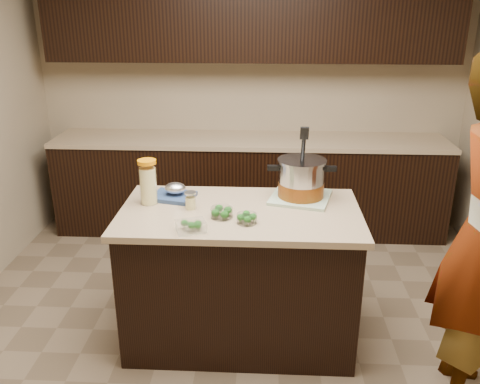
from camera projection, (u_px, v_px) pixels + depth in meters
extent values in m
plane|color=brown|center=(240.00, 334.00, 3.39)|extent=(4.00, 4.00, 0.00)
cube|color=tan|center=(251.00, 84.00, 4.78)|extent=(4.00, 0.04, 2.70)
cube|color=black|center=(250.00, 186.00, 4.82)|extent=(3.60, 0.60, 0.86)
cube|color=tan|center=(250.00, 140.00, 4.66)|extent=(3.60, 0.63, 0.04)
cube|color=black|center=(251.00, 17.00, 4.39)|extent=(3.60, 0.35, 0.75)
cube|color=black|center=(240.00, 278.00, 3.24)|extent=(1.40, 0.75, 0.86)
cube|color=tan|center=(240.00, 214.00, 3.08)|extent=(1.46, 0.81, 0.04)
cube|color=#639262|center=(300.00, 197.00, 3.25)|extent=(0.44, 0.44, 0.02)
cylinder|color=#B7B7BC|center=(301.00, 179.00, 3.21)|extent=(0.29, 0.29, 0.23)
cylinder|color=brown|center=(301.00, 189.00, 3.23)|extent=(0.29, 0.29, 0.09)
cylinder|color=#B7B7BC|center=(302.00, 161.00, 3.16)|extent=(0.31, 0.31, 0.02)
cube|color=black|center=(273.00, 168.00, 3.19)|extent=(0.07, 0.04, 0.03)
cube|color=black|center=(331.00, 169.00, 3.17)|extent=(0.07, 0.04, 0.03)
cylinder|color=black|center=(303.00, 152.00, 3.11)|extent=(0.03, 0.12, 0.28)
cylinder|color=#E0D489|center=(148.00, 186.00, 3.14)|extent=(0.13, 0.13, 0.23)
cylinder|color=white|center=(148.00, 184.00, 3.14)|extent=(0.14, 0.14, 0.26)
cylinder|color=orange|center=(147.00, 162.00, 3.09)|extent=(0.15, 0.15, 0.02)
cylinder|color=#E0D489|center=(191.00, 203.00, 3.08)|extent=(0.06, 0.06, 0.08)
cylinder|color=white|center=(191.00, 201.00, 3.08)|extent=(0.07, 0.07, 0.10)
cylinder|color=silver|center=(190.00, 192.00, 3.06)|extent=(0.08, 0.08, 0.02)
cylinder|color=silver|center=(222.00, 212.00, 2.96)|extent=(0.15, 0.15, 0.06)
cylinder|color=silver|center=(247.00, 218.00, 2.89)|extent=(0.13, 0.13, 0.06)
cube|color=silver|center=(191.00, 226.00, 2.79)|extent=(0.19, 0.16, 0.06)
cube|color=navy|center=(173.00, 196.00, 3.25)|extent=(0.30, 0.26, 0.03)
ellipsoid|color=silver|center=(175.00, 189.00, 3.24)|extent=(0.13, 0.11, 0.07)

